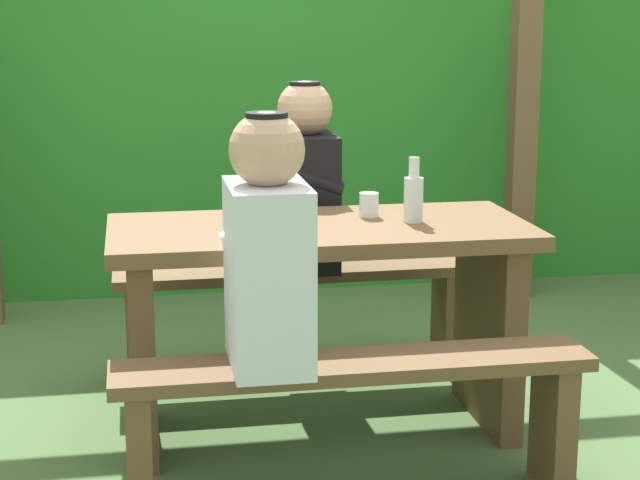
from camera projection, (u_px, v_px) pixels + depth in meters
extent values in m
plane|color=#4C6C3C|center=(320.00, 430.00, 3.69)|extent=(12.00, 12.00, 0.00)
cube|color=#2B7E27|center=(246.00, 123.00, 5.66)|extent=(6.40, 0.78, 1.66)
cube|color=brown|center=(524.00, 95.00, 5.17)|extent=(0.12, 0.12, 2.03)
cube|color=brown|center=(320.00, 232.00, 3.53)|extent=(1.40, 0.64, 0.05)
cube|color=brown|center=(142.00, 346.00, 3.51)|extent=(0.08, 0.54, 0.68)
cube|color=brown|center=(488.00, 327.00, 3.72)|extent=(0.08, 0.54, 0.68)
cube|color=brown|center=(354.00, 366.00, 3.06)|extent=(1.40, 0.24, 0.04)
cube|color=brown|center=(139.00, 454.00, 3.00)|extent=(0.07, 0.22, 0.41)
cube|color=brown|center=(553.00, 424.00, 3.22)|extent=(0.07, 0.22, 0.41)
cube|color=brown|center=(295.00, 272.00, 4.13)|extent=(1.40, 0.24, 0.04)
cube|color=brown|center=(136.00, 335.00, 4.07)|extent=(0.07, 0.22, 0.41)
cube|color=brown|center=(446.00, 319.00, 4.29)|extent=(0.07, 0.22, 0.41)
cube|color=silver|center=(268.00, 276.00, 2.96)|extent=(0.22, 0.34, 0.52)
sphere|color=tan|center=(267.00, 150.00, 2.88)|extent=(0.21, 0.21, 0.21)
cylinder|color=black|center=(267.00, 117.00, 2.86)|extent=(0.12, 0.12, 0.02)
cylinder|color=silver|center=(262.00, 229.00, 3.07)|extent=(0.25, 0.07, 0.15)
cube|color=black|center=(305.00, 201.00, 4.08)|extent=(0.22, 0.34, 0.52)
sphere|color=tan|center=(305.00, 109.00, 4.00)|extent=(0.21, 0.21, 0.21)
cylinder|color=black|center=(305.00, 85.00, 3.98)|extent=(0.12, 0.12, 0.02)
cylinder|color=black|center=(311.00, 180.00, 3.92)|extent=(0.25, 0.07, 0.15)
cylinder|color=silver|center=(369.00, 205.00, 3.65)|extent=(0.07, 0.07, 0.08)
cylinder|color=silver|center=(413.00, 200.00, 3.56)|extent=(0.07, 0.07, 0.15)
cylinder|color=silver|center=(414.00, 167.00, 3.53)|extent=(0.04, 0.04, 0.07)
cylinder|color=silver|center=(248.00, 197.00, 3.54)|extent=(0.06, 0.06, 0.17)
cylinder|color=silver|center=(247.00, 163.00, 3.52)|extent=(0.03, 0.03, 0.05)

